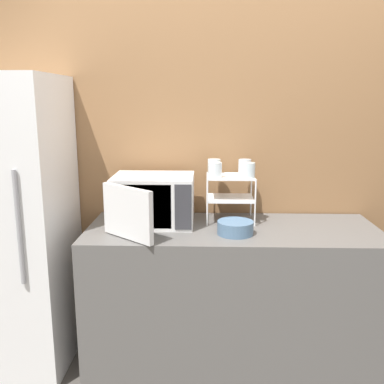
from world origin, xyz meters
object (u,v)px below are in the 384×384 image
Objects in this scene: glass_back_right at (245,167)px; refrigerator at (11,226)px; glass_front_left at (215,170)px; glass_back_left at (214,166)px; bowl at (235,228)px; microwave at (152,200)px; dish_rack at (230,188)px; glass_front_right at (248,170)px.

refrigerator is at bearing -171.50° from glass_back_right.
glass_front_left is 0.14m from glass_back_left.
glass_back_left is 0.44× the size of bowl.
refrigerator is (-1.25, -0.08, -0.34)m from glass_front_left.
microwave is 2.11× the size of dish_rack.
glass_back_left is at bearing 144.34° from glass_front_right.
glass_front_left is 1.00× the size of glass_front_right.
microwave is 0.88m from refrigerator.
microwave is 0.35× the size of refrigerator.
dish_rack is 0.17m from glass_front_left.
glass_front_right reaches higher than dish_rack.
glass_front_left and glass_back_left have the same top height.
bowl is at bearing -71.70° from glass_back_left.
bowl is (-0.09, -0.21, -0.30)m from glass_front_right.
bowl is (0.11, -0.21, -0.30)m from glass_front_left.
glass_back_left is at bearing 143.28° from dish_rack.
glass_front_left reaches higher than microwave.
glass_front_right is 1.49m from refrigerator.
glass_front_left is at bearing -144.01° from glass_back_right.
glass_back_right reaches higher than dish_rack.
glass_back_right and glass_front_right have the same top height.
dish_rack is 0.33m from bowl.
dish_rack is at bearing 34.58° from glass_front_left.
microwave is 0.43m from glass_front_left.
glass_front_left is 1.30m from refrigerator.
glass_front_right is at bearing -35.66° from glass_back_left.
glass_front_left and glass_front_right have the same top height.
glass_back_right and glass_back_left have the same top height.
glass_back_right is (0.09, 0.07, 0.13)m from dish_rack.
glass_back_right is 1.00× the size of glass_back_left.
glass_front_right is 0.25m from glass_back_left.
dish_rack is at bearing 6.10° from refrigerator.
dish_rack is at bearing 93.24° from bowl.
refrigerator reaches higher than dish_rack.
microwave is at bearing -175.66° from glass_front_left.
glass_back_right is (0.19, 0.14, 0.00)m from glass_front_left.
glass_back_left is (-0.00, 0.14, 0.00)m from glass_front_left.
glass_back_right is at bearing 37.41° from dish_rack.
glass_front_right and glass_back_left have the same top height.
glass_front_left is 0.39m from bowl.
glass_back_left reaches higher than bowl.
glass_back_left is (-0.20, 0.15, 0.00)m from glass_front_right.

